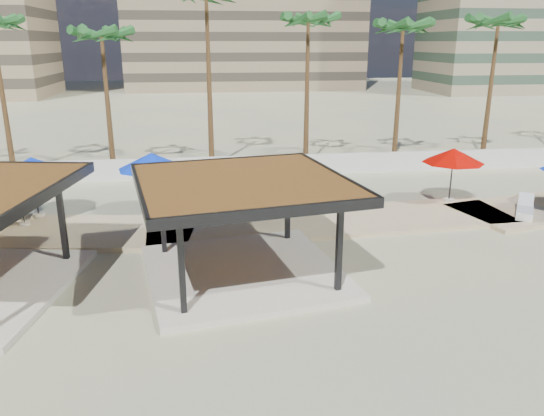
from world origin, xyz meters
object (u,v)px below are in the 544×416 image
Objects in this scene: umbrella_a at (32,166)px; lounger_b at (525,211)px; pavilion_central at (243,218)px; umbrella_c at (453,156)px.

lounger_b is at bearing -7.22° from umbrella_a.
umbrella_c is at bearing 22.72° from pavilion_central.
pavilion_central is 2.07× the size of umbrella_c.
umbrella_c is at bearing 76.53° from lounger_b.
umbrella_c is at bearing -0.64° from umbrella_a.
umbrella_a is at bearing 115.91° from lounger_b.
umbrella_a is (-8.63, 7.02, 0.46)m from pavilion_central.
lounger_b is (2.39, -2.53, -2.06)m from umbrella_c.
umbrella_a is at bearing 130.96° from pavilion_central.
umbrella_a reaches higher than umbrella_c.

